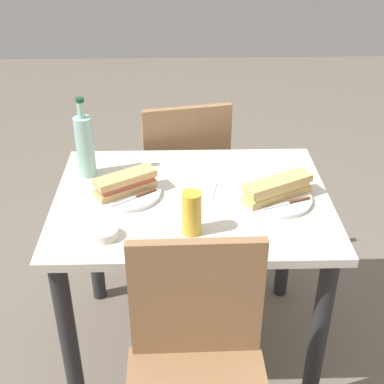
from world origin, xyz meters
name	(u,v)px	position (x,y,z in m)	size (l,w,h in m)	color
ground_plane	(192,343)	(0.00, 0.00, 0.00)	(8.00, 8.00, 0.00)	#6B6056
dining_table	(192,228)	(0.00, 0.00, 0.59)	(0.97, 0.73, 0.72)	beige
chair_far	(197,369)	(0.00, 0.56, 0.50)	(0.41, 0.41, 0.87)	#936B47
chair_near	(183,174)	(0.03, -0.56, 0.50)	(0.47, 0.47, 0.87)	#936B47
plate_near	(276,198)	(-0.29, 0.03, 0.73)	(0.24, 0.24, 0.01)	white
baguette_sandwich_near	(277,188)	(-0.29, 0.03, 0.77)	(0.25, 0.18, 0.07)	tan
knife_near	(290,203)	(-0.33, 0.07, 0.74)	(0.17, 0.07, 0.01)	silver
plate_far	(126,193)	(0.23, -0.02, 0.73)	(0.24, 0.24, 0.01)	white
baguette_sandwich_far	(125,183)	(0.23, -0.02, 0.77)	(0.22, 0.18, 0.07)	tan
knife_far	(136,196)	(0.19, 0.02, 0.74)	(0.15, 0.11, 0.01)	silver
water_bottle	(85,145)	(0.39, -0.17, 0.85)	(0.07, 0.07, 0.31)	#99C6B7
beer_glass	(192,213)	(0.01, 0.21, 0.80)	(0.06, 0.06, 0.14)	gold
olive_bowl	(104,233)	(0.28, 0.23, 0.74)	(0.09, 0.09, 0.03)	silver
paper_napkin	(195,190)	(-0.01, -0.04, 0.73)	(0.14, 0.14, 0.00)	white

